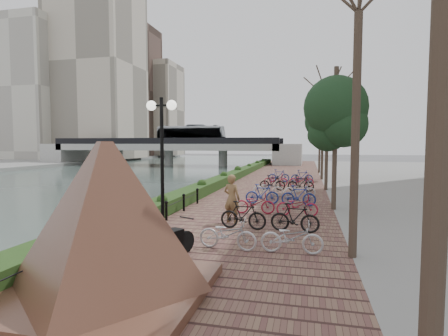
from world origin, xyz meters
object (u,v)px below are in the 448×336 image
(granite_monument, at_px, (107,219))
(pedestrian, at_px, (232,199))
(lamppost, at_px, (162,136))
(boat, at_px, (90,172))
(motorcycle, at_px, (168,240))

(granite_monument, xyz_separation_m, pedestrian, (1.00, 6.92, -0.63))
(lamppost, bearing_deg, granite_monument, -80.06)
(boat, bearing_deg, motorcycle, -64.80)
(granite_monument, bearing_deg, motorcycle, 83.84)
(granite_monument, xyz_separation_m, motorcycle, (0.26, 2.42, -1.05))
(lamppost, xyz_separation_m, boat, (-18.00, 22.23, -3.29))
(pedestrian, bearing_deg, granite_monument, 99.89)
(motorcycle, relative_size, pedestrian, 0.88)
(lamppost, bearing_deg, pedestrian, 53.30)
(motorcycle, bearing_deg, lamppost, 140.16)
(lamppost, distance_m, pedestrian, 3.81)
(lamppost, relative_size, motorcycle, 2.75)
(granite_monument, height_order, pedestrian, granite_monument)
(pedestrian, bearing_deg, lamppost, 71.44)
(granite_monument, height_order, lamppost, lamppost)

